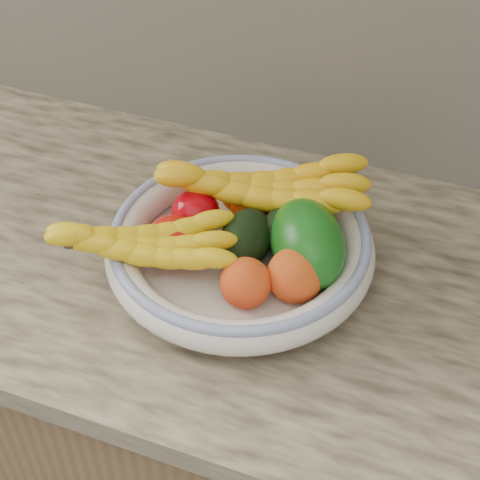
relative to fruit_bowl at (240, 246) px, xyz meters
name	(u,v)px	position (x,y,z in m)	size (l,w,h in m)	color
kitchen_counter	(245,420)	(0.00, 0.03, -0.48)	(2.44, 0.66, 1.40)	brown
fruit_bowl	(240,246)	(0.00, 0.00, 0.00)	(0.39, 0.39, 0.08)	silver
clementine_back_left	(238,196)	(-0.04, 0.10, 0.01)	(0.05, 0.05, 0.05)	#E96004
clementine_back_right	(270,208)	(0.02, 0.09, 0.01)	(0.05, 0.05, 0.04)	#F85D05
clementine_back_mid	(246,208)	(-0.02, 0.08, 0.01)	(0.05, 0.05, 0.04)	#FF5505
tomato_left	(196,212)	(-0.08, 0.03, 0.01)	(0.07, 0.07, 0.07)	#BD020D
tomato_near_left	(173,241)	(-0.09, -0.04, 0.01)	(0.08, 0.08, 0.07)	red
avocado_center	(246,239)	(0.01, 0.00, 0.02)	(0.07, 0.11, 0.07)	black
avocado_right	(294,227)	(0.07, 0.05, 0.02)	(0.07, 0.11, 0.07)	black
green_mango	(307,244)	(0.10, 0.01, 0.03)	(0.10, 0.15, 0.11)	#105610
peach_front	(245,283)	(0.04, -0.08, 0.02)	(0.07, 0.07, 0.07)	orange
peach_right	(295,275)	(0.10, -0.05, 0.02)	(0.08, 0.08, 0.08)	orange
banana_bunch_back	(262,193)	(0.00, 0.08, 0.04)	(0.33, 0.12, 0.09)	yellow
banana_bunch_front	(143,248)	(-0.11, -0.08, 0.03)	(0.27, 0.11, 0.08)	yellow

